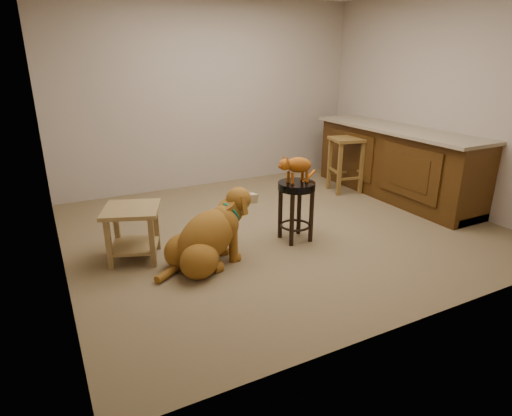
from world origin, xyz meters
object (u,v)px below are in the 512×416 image
padded_stool (296,199)px  golden_retriever (207,238)px  wood_stool (345,164)px  tabby_kitten (296,166)px  side_table (133,225)px

padded_stool → golden_retriever: size_ratio=0.56×
wood_stool → tabby_kitten: 1.94m
tabby_kitten → padded_stool: bearing=-5.7°
wood_stool → golden_retriever: (-2.54, -1.25, -0.13)m
wood_stool → padded_stool: bearing=-143.7°
padded_stool → tabby_kitten: (-0.01, 0.00, 0.35)m
wood_stool → side_table: 3.21m
padded_stool → wood_stool: bearing=36.3°
padded_stool → golden_retriever: 1.05m
golden_retriever → wood_stool: bearing=12.2°
wood_stool → tabby_kitten: bearing=-144.0°
wood_stool → side_table: (-3.11, -0.80, -0.06)m
side_table → golden_retriever: golden_retriever is taller
padded_stool → golden_retriever: (-1.02, -0.13, -0.17)m
side_table → golden_retriever: 0.72m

